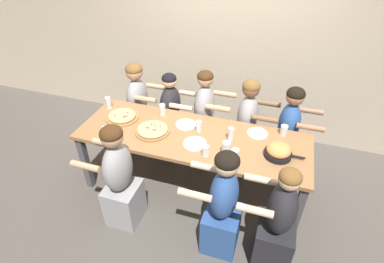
# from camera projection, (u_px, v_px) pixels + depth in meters

# --- Properties ---
(ground_plane) EXTENTS (18.00, 18.00, 0.00)m
(ground_plane) POSITION_uv_depth(u_px,v_px,m) (192.00, 186.00, 3.54)
(ground_plane) COLOR #514C47
(ground_plane) RESTS_ON ground
(restaurant_back_panel) EXTENTS (10.00, 0.06, 3.20)m
(restaurant_back_panel) POSITION_uv_depth(u_px,v_px,m) (227.00, 16.00, 3.65)
(restaurant_back_panel) COLOR beige
(restaurant_back_panel) RESTS_ON ground
(dining_table) EXTENTS (2.40, 0.82, 0.75)m
(dining_table) POSITION_uv_depth(u_px,v_px,m) (192.00, 141.00, 3.14)
(dining_table) COLOR #996B42
(dining_table) RESTS_ON ground
(pizza_board_main) EXTENTS (0.37, 0.37, 0.05)m
(pizza_board_main) POSITION_uv_depth(u_px,v_px,m) (122.00, 116.00, 3.34)
(pizza_board_main) COLOR #996B42
(pizza_board_main) RESTS_ON dining_table
(pizza_board_second) EXTENTS (0.36, 0.36, 0.05)m
(pizza_board_second) POSITION_uv_depth(u_px,v_px,m) (153.00, 130.00, 3.13)
(pizza_board_second) COLOR #996B42
(pizza_board_second) RESTS_ON dining_table
(skillet_bowl) EXTENTS (0.38, 0.26, 0.14)m
(skillet_bowl) POSITION_uv_depth(u_px,v_px,m) (278.00, 151.00, 2.80)
(skillet_bowl) COLOR black
(skillet_bowl) RESTS_ON dining_table
(empty_plate_a) EXTENTS (0.24, 0.24, 0.02)m
(empty_plate_a) POSITION_uv_depth(u_px,v_px,m) (195.00, 144.00, 2.97)
(empty_plate_a) COLOR white
(empty_plate_a) RESTS_ON dining_table
(empty_plate_b) EXTENTS (0.22, 0.22, 0.02)m
(empty_plate_b) POSITION_uv_depth(u_px,v_px,m) (186.00, 124.00, 3.25)
(empty_plate_b) COLOR white
(empty_plate_b) RESTS_ON dining_table
(empty_plate_c) EXTENTS (0.21, 0.21, 0.02)m
(empty_plate_c) POSITION_uv_depth(u_px,v_px,m) (257.00, 133.00, 3.11)
(empty_plate_c) COLOR white
(empty_plate_c) RESTS_ON dining_table
(drinking_glass_a) EXTENTS (0.06, 0.06, 0.14)m
(drinking_glass_a) POSITION_uv_depth(u_px,v_px,m) (109.00, 103.00, 3.50)
(drinking_glass_a) COLOR silver
(drinking_glass_a) RESTS_ON dining_table
(drinking_glass_b) EXTENTS (0.07, 0.07, 0.13)m
(drinking_glass_b) POSITION_uv_depth(u_px,v_px,m) (162.00, 110.00, 3.38)
(drinking_glass_b) COLOR silver
(drinking_glass_b) RESTS_ON dining_table
(drinking_glass_c) EXTENTS (0.08, 0.08, 0.14)m
(drinking_glass_c) POSITION_uv_depth(u_px,v_px,m) (226.00, 149.00, 2.81)
(drinking_glass_c) COLOR silver
(drinking_glass_c) RESTS_ON dining_table
(drinking_glass_d) EXTENTS (0.07, 0.07, 0.11)m
(drinking_glass_d) POSITION_uv_depth(u_px,v_px,m) (205.00, 151.00, 2.81)
(drinking_glass_d) COLOR silver
(drinking_glass_d) RESTS_ON dining_table
(drinking_glass_e) EXTENTS (0.06, 0.06, 0.15)m
(drinking_glass_e) POSITION_uv_depth(u_px,v_px,m) (107.00, 134.00, 3.01)
(drinking_glass_e) COLOR silver
(drinking_glass_e) RESTS_ON dining_table
(drinking_glass_f) EXTENTS (0.07, 0.07, 0.11)m
(drinking_glass_f) POSITION_uv_depth(u_px,v_px,m) (284.00, 130.00, 3.08)
(drinking_glass_f) COLOR silver
(drinking_glass_f) RESTS_ON dining_table
(drinking_glass_g) EXTENTS (0.06, 0.06, 0.12)m
(drinking_glass_g) POSITION_uv_depth(u_px,v_px,m) (199.00, 126.00, 3.12)
(drinking_glass_g) COLOR silver
(drinking_glass_g) RESTS_ON dining_table
(drinking_glass_h) EXTENTS (0.06, 0.06, 0.14)m
(drinking_glass_h) POSITION_uv_depth(u_px,v_px,m) (231.00, 135.00, 3.00)
(drinking_glass_h) COLOR silver
(drinking_glass_h) RESTS_ON dining_table
(drinking_glass_i) EXTENTS (0.07, 0.07, 0.13)m
(drinking_glass_i) POSITION_uv_depth(u_px,v_px,m) (235.00, 155.00, 2.74)
(drinking_glass_i) COLOR silver
(drinking_glass_i) RESTS_ON dining_table
(diner_far_midleft) EXTENTS (0.51, 0.40, 1.10)m
(diner_far_midleft) POSITION_uv_depth(u_px,v_px,m) (171.00, 117.00, 3.85)
(diner_far_midleft) COLOR #232328
(diner_far_midleft) RESTS_ON ground
(diner_near_midright) EXTENTS (0.51, 0.40, 1.14)m
(diner_near_midright) POSITION_uv_depth(u_px,v_px,m) (223.00, 207.00, 2.62)
(diner_near_midright) COLOR #2D5193
(diner_near_midright) RESTS_ON ground
(diner_near_midleft) EXTENTS (0.51, 0.40, 1.17)m
(diner_near_midleft) POSITION_uv_depth(u_px,v_px,m) (120.00, 180.00, 2.87)
(diner_near_midleft) COLOR #99999E
(diner_near_midleft) RESTS_ON ground
(diner_near_right) EXTENTS (0.51, 0.40, 1.10)m
(diner_near_right) POSITION_uv_depth(u_px,v_px,m) (278.00, 223.00, 2.52)
(diner_near_right) COLOR #232328
(diner_near_right) RESTS_ON ground
(diner_far_midright) EXTENTS (0.51, 0.40, 1.16)m
(diner_far_midright) POSITION_uv_depth(u_px,v_px,m) (246.00, 128.00, 3.59)
(diner_far_midright) COLOR #99999E
(diner_far_midright) RESTS_ON ground
(diner_far_right) EXTENTS (0.51, 0.40, 1.14)m
(diner_far_right) POSITION_uv_depth(u_px,v_px,m) (287.00, 135.00, 3.47)
(diner_far_right) COLOR #2D5193
(diner_far_right) RESTS_ON ground
(diner_far_left) EXTENTS (0.51, 0.40, 1.16)m
(diner_far_left) POSITION_uv_depth(u_px,v_px,m) (139.00, 108.00, 3.94)
(diner_far_left) COLOR #99999E
(diner_far_left) RESTS_ON ground
(diner_far_center) EXTENTS (0.51, 0.40, 1.19)m
(diner_far_center) POSITION_uv_depth(u_px,v_px,m) (204.00, 119.00, 3.71)
(diner_far_center) COLOR #99999E
(diner_far_center) RESTS_ON ground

